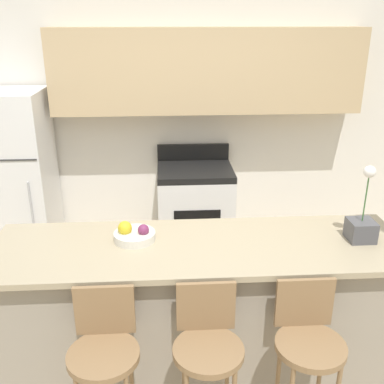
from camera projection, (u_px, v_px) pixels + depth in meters
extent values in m
plane|color=tan|center=(199.00, 380.00, 3.00)|extent=(14.00, 14.00, 0.00)
cube|color=white|center=(183.00, 123.00, 4.49)|extent=(5.60, 0.06, 2.55)
cube|color=tan|center=(207.00, 71.00, 4.13)|extent=(2.86, 0.32, 0.76)
cube|color=silver|center=(194.00, 86.00, 4.19)|extent=(0.74, 0.28, 0.12)
cube|color=gray|center=(199.00, 319.00, 2.82)|extent=(2.34, 0.60, 0.98)
cube|color=tan|center=(200.00, 248.00, 2.64)|extent=(2.46, 0.72, 0.03)
cube|color=white|center=(21.00, 207.00, 4.30)|extent=(0.64, 0.64, 1.13)
cube|color=white|center=(8.00, 121.00, 3.99)|extent=(0.64, 0.64, 0.53)
cube|color=#333333|center=(0.00, 160.00, 3.79)|extent=(0.61, 0.01, 0.01)
cylinder|color=#B2B2B7|center=(32.00, 215.00, 3.98)|extent=(0.02, 0.02, 0.62)
cube|color=white|center=(195.00, 214.00, 4.47)|extent=(0.72, 0.61, 0.85)
cube|color=black|center=(195.00, 171.00, 4.31)|extent=(0.72, 0.61, 0.06)
cube|color=black|center=(193.00, 152.00, 4.53)|extent=(0.72, 0.04, 0.16)
cube|color=black|center=(197.00, 224.00, 4.17)|extent=(0.43, 0.01, 0.27)
cylinder|color=olive|center=(103.00, 356.00, 2.20)|extent=(0.36, 0.36, 0.03)
cube|color=olive|center=(105.00, 310.00, 2.28)|extent=(0.31, 0.02, 0.28)
cylinder|color=olive|center=(208.00, 351.00, 2.23)|extent=(0.36, 0.36, 0.03)
cube|color=olive|center=(206.00, 306.00, 2.31)|extent=(0.31, 0.02, 0.28)
cylinder|color=olive|center=(311.00, 347.00, 2.26)|extent=(0.36, 0.36, 0.03)
cube|color=olive|center=(304.00, 302.00, 2.34)|extent=(0.31, 0.02, 0.28)
cylinder|color=olive|center=(318.00, 384.00, 2.51)|extent=(0.02, 0.02, 0.69)
cube|color=#4C4C51|center=(361.00, 230.00, 2.67)|extent=(0.15, 0.15, 0.12)
cylinder|color=#386633|center=(366.00, 198.00, 2.60)|extent=(0.01, 0.01, 0.28)
sphere|color=white|center=(370.00, 172.00, 2.54)|extent=(0.07, 0.07, 0.07)
cylinder|color=silver|center=(135.00, 236.00, 2.68)|extent=(0.25, 0.25, 0.05)
sphere|color=#7A2D56|center=(143.00, 230.00, 2.65)|extent=(0.07, 0.07, 0.07)
sphere|color=gold|center=(125.00, 228.00, 2.66)|extent=(0.08, 0.08, 0.08)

